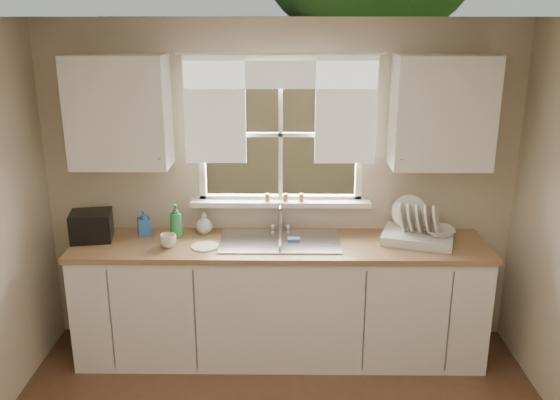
{
  "coord_description": "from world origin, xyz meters",
  "views": [
    {
      "loc": [
        0.04,
        -2.38,
        2.5
      ],
      "look_at": [
        0.0,
        1.65,
        1.25
      ],
      "focal_mm": 38.0,
      "sensor_mm": 36.0,
      "label": 1
    }
  ],
  "objects_px": {
    "cup": "(168,241)",
    "black_appliance": "(91,226)",
    "soap_bottle_a": "(176,221)",
    "dish_rack": "(418,232)"
  },
  "relations": [
    {
      "from": "cup",
      "to": "black_appliance",
      "type": "bearing_deg",
      "value": 141.68
    },
    {
      "from": "black_appliance",
      "to": "soap_bottle_a",
      "type": "bearing_deg",
      "value": -4.95
    },
    {
      "from": "soap_bottle_a",
      "to": "black_appliance",
      "type": "height_order",
      "value": "soap_bottle_a"
    },
    {
      "from": "dish_rack",
      "to": "cup",
      "type": "bearing_deg",
      "value": -175.51
    },
    {
      "from": "soap_bottle_a",
      "to": "black_appliance",
      "type": "relative_size",
      "value": 0.89
    },
    {
      "from": "dish_rack",
      "to": "black_appliance",
      "type": "height_order",
      "value": "dish_rack"
    },
    {
      "from": "dish_rack",
      "to": "cup",
      "type": "xyz_separation_m",
      "value": [
        -1.82,
        -0.14,
        -0.02
      ]
    },
    {
      "from": "dish_rack",
      "to": "black_appliance",
      "type": "xyz_separation_m",
      "value": [
        -2.42,
        0.01,
        0.04
      ]
    },
    {
      "from": "dish_rack",
      "to": "soap_bottle_a",
      "type": "distance_m",
      "value": 1.8
    },
    {
      "from": "cup",
      "to": "dish_rack",
      "type": "bearing_deg",
      "value": -19.79
    }
  ]
}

